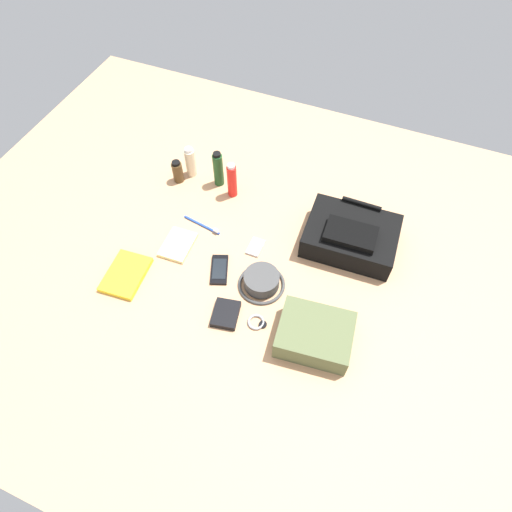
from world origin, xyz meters
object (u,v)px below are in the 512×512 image
Objects in this scene: toiletry_pouch at (315,334)px; bucket_hat at (262,281)px; wristwatch at (257,322)px; sunscreen_spray at (232,181)px; notepad at (178,245)px; paperback_novel at (126,275)px; media_player at (255,247)px; shampoo_bottle at (218,169)px; cologne_bottle at (178,172)px; wallet at (226,314)px; lotion_bottle at (191,162)px; toothbrush at (204,226)px; cell_phone at (219,270)px; backpack at (351,236)px.

toiletry_pouch is 0.29m from bucket_hat.
sunscreen_spray is at bearing 121.95° from wristwatch.
paperback_novel is at bearing -122.65° from notepad.
media_player is (-0.34, 0.29, -0.04)m from toiletry_pouch.
shampoo_bottle is at bearing 138.21° from toiletry_pouch.
paperback_novel is at bearing -142.65° from media_player.
cologne_bottle reaches higher than wallet.
shampoo_bottle reaches higher than cologne_bottle.
sunscreen_spray is (0.22, -0.04, 0.01)m from lotion_bottle.
wallet is at bearing -68.31° from sunscreen_spray.
lotion_bottle is (0.04, 0.06, 0.02)m from cologne_bottle.
shampoo_bottle is 0.60m from paperback_novel.
wristwatch is at bearing 0.67° from paperback_novel.
lotion_bottle is 1.74× the size of media_player.
toothbrush is 1.16× the size of notepad.
toothbrush is (-0.04, -0.21, -0.08)m from sunscreen_spray.
media_player is at bearing -48.83° from sunscreen_spray.
toothbrush is at bearing 115.94° from wallet.
toothbrush is 0.14m from notepad.
wristwatch is 0.47× the size of notepad.
lotion_bottle reaches higher than wallet.
lotion_bottle is 0.98× the size of notepad.
lotion_bottle is 0.23m from sunscreen_spray.
toiletry_pouch is 0.94m from cologne_bottle.
wristwatch is at bearing -66.62° from media_player.
shampoo_bottle is (-0.37, 0.42, 0.06)m from bucket_hat.
sunscreen_spray is at bearing 69.41° from paperback_novel.
shampoo_bottle is at bearing 115.05° from cell_phone.
lotion_bottle is 0.14m from shampoo_bottle.
paperback_novel is at bearing -162.11° from bucket_hat.
cologne_bottle is 0.51m from media_player.
toothbrush is at bearing 131.38° from cell_phone.
toiletry_pouch is 0.32m from wallet.
backpack is at bearing -10.07° from shampoo_bottle.
backpack reaches higher than toothbrush.
wristwatch is 0.65× the size of wallet.
toiletry_pouch reaches higher than toothbrush.
toothbrush is (0.17, 0.33, -0.00)m from paperback_novel.
wallet is at bearing -53.52° from lotion_bottle.
cologne_bottle reaches higher than toiletry_pouch.
wallet is at bearing -37.15° from notepad.
shampoo_bottle is at bearing -2.58° from lotion_bottle.
paperback_novel is (-0.74, -0.47, -0.05)m from backpack.
shampoo_bottle is (-0.62, 0.11, 0.03)m from backpack.
lotion_bottle is at bearing 168.59° from sunscreen_spray.
backpack reaches higher than media_player.
toiletry_pouch is 2.47× the size of cologne_bottle.
backpack is 2.04× the size of bucket_hat.
toothbrush is at bearing 152.05° from toiletry_pouch.
toothbrush reaches higher than cell_phone.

